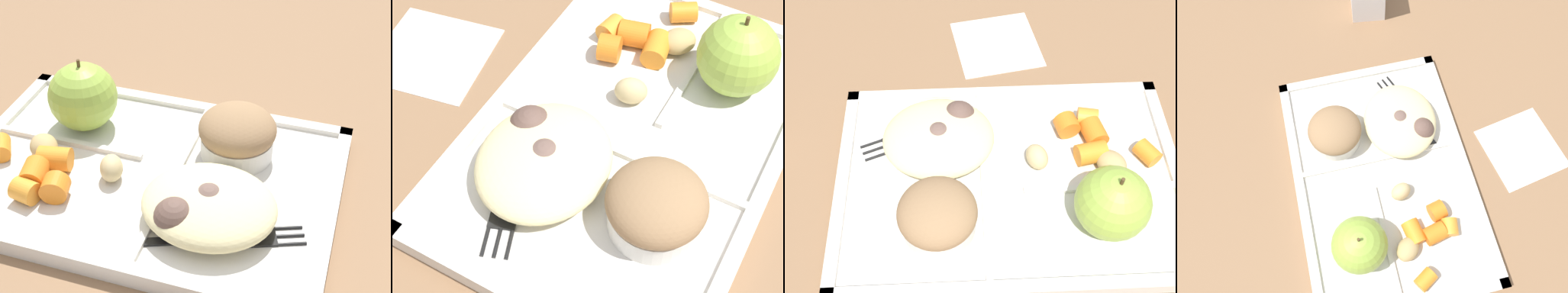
# 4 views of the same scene
# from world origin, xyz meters

# --- Properties ---
(ground) EXTENTS (6.00, 6.00, 0.00)m
(ground) POSITION_xyz_m (0.00, 0.00, 0.00)
(ground) COLOR #846042
(lunch_tray) EXTENTS (0.38, 0.26, 0.02)m
(lunch_tray) POSITION_xyz_m (-0.00, 0.00, 0.01)
(lunch_tray) COLOR silver
(lunch_tray) RESTS_ON ground
(green_apple) EXTENTS (0.08, 0.08, 0.08)m
(green_apple) POSITION_xyz_m (-0.10, 0.06, 0.05)
(green_apple) COLOR #93B742
(green_apple) RESTS_ON lunch_tray
(bran_muffin) EXTENTS (0.08, 0.08, 0.05)m
(bran_muffin) POSITION_xyz_m (0.08, 0.06, 0.04)
(bran_muffin) COLOR silver
(bran_muffin) RESTS_ON lunch_tray
(carrot_slice_diagonal) EXTENTS (0.03, 0.03, 0.02)m
(carrot_slice_diagonal) POSITION_xyz_m (-0.16, -0.02, 0.02)
(carrot_slice_diagonal) COLOR orange
(carrot_slice_diagonal) RESTS_ON lunch_tray
(carrot_slice_small) EXTENTS (0.04, 0.03, 0.02)m
(carrot_slice_small) POSITION_xyz_m (-0.09, -0.02, 0.03)
(carrot_slice_small) COLOR orange
(carrot_slice_small) RESTS_ON lunch_tray
(carrot_slice_back) EXTENTS (0.03, 0.03, 0.03)m
(carrot_slice_back) POSITION_xyz_m (-0.07, -0.06, 0.03)
(carrot_slice_back) COLOR orange
(carrot_slice_back) RESTS_ON lunch_tray
(carrot_slice_center) EXTENTS (0.03, 0.03, 0.03)m
(carrot_slice_center) POSITION_xyz_m (-0.10, -0.05, 0.03)
(carrot_slice_center) COLOR orange
(carrot_slice_center) RESTS_ON lunch_tray
(carrot_slice_edge) EXTENTS (0.03, 0.03, 0.02)m
(carrot_slice_edge) POSITION_xyz_m (-0.10, -0.07, 0.02)
(carrot_slice_edge) COLOR orange
(carrot_slice_edge) RESTS_ON lunch_tray
(potato_chunk_wedge) EXTENTS (0.03, 0.04, 0.03)m
(potato_chunk_wedge) POSITION_xyz_m (-0.03, -0.02, 0.03)
(potato_chunk_wedge) COLOR tan
(potato_chunk_wedge) RESTS_ON lunch_tray
(potato_chunk_large) EXTENTS (0.05, 0.05, 0.02)m
(potato_chunk_large) POSITION_xyz_m (-0.11, -0.01, 0.03)
(potato_chunk_large) COLOR tan
(potato_chunk_large) RESTS_ON lunch_tray
(egg_noodle_pile) EXTENTS (0.13, 0.11, 0.04)m
(egg_noodle_pile) POSITION_xyz_m (0.08, -0.05, 0.03)
(egg_noodle_pile) COLOR beige
(egg_noodle_pile) RESTS_ON lunch_tray
(meatball_front) EXTENTS (0.04, 0.04, 0.04)m
(meatball_front) POSITION_xyz_m (0.05, -0.07, 0.03)
(meatball_front) COLOR brown
(meatball_front) RESTS_ON lunch_tray
(meatball_side) EXTENTS (0.03, 0.03, 0.03)m
(meatball_side) POSITION_xyz_m (0.08, -0.02, 0.03)
(meatball_side) COLOR #755B4C
(meatball_side) RESTS_ON lunch_tray
(meatball_center) EXTENTS (0.03, 0.03, 0.03)m
(meatball_center) POSITION_xyz_m (0.08, -0.05, 0.03)
(meatball_center) COLOR brown
(meatball_center) RESTS_ON lunch_tray
(meatball_back) EXTENTS (0.04, 0.04, 0.04)m
(meatball_back) POSITION_xyz_m (0.08, -0.04, 0.03)
(meatball_back) COLOR brown
(meatball_back) RESTS_ON lunch_tray
(plastic_fork) EXTENTS (0.14, 0.07, 0.00)m
(plastic_fork) POSITION_xyz_m (0.11, -0.06, 0.01)
(plastic_fork) COLOR black
(plastic_fork) RESTS_ON lunch_tray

